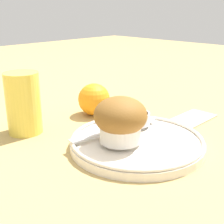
{
  "coord_description": "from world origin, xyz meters",
  "views": [
    {
      "loc": [
        -0.39,
        -0.33,
        0.24
      ],
      "look_at": [
        -0.01,
        0.04,
        0.06
      ],
      "focal_mm": 50.0,
      "sensor_mm": 36.0,
      "label": 1
    }
  ],
  "objects_px": {
    "butter_knife": "(115,130)",
    "juice_glass": "(23,103)",
    "orange_fruit": "(94,99)",
    "muffin": "(120,120)"
  },
  "relations": [
    {
      "from": "muffin",
      "to": "juice_glass",
      "type": "relative_size",
      "value": 0.75
    },
    {
      "from": "butter_knife",
      "to": "juice_glass",
      "type": "height_order",
      "value": "juice_glass"
    },
    {
      "from": "muffin",
      "to": "orange_fruit",
      "type": "distance_m",
      "value": 0.2
    },
    {
      "from": "juice_glass",
      "to": "muffin",
      "type": "bearing_deg",
      "value": -70.94
    },
    {
      "from": "butter_knife",
      "to": "juice_glass",
      "type": "relative_size",
      "value": 1.56
    },
    {
      "from": "butter_knife",
      "to": "orange_fruit",
      "type": "xyz_separation_m",
      "value": [
        0.07,
        0.13,
        0.01
      ]
    },
    {
      "from": "muffin",
      "to": "juice_glass",
      "type": "height_order",
      "value": "juice_glass"
    },
    {
      "from": "orange_fruit",
      "to": "muffin",
      "type": "bearing_deg",
      "value": -119.73
    },
    {
      "from": "butter_knife",
      "to": "muffin",
      "type": "bearing_deg",
      "value": -116.89
    },
    {
      "from": "juice_glass",
      "to": "orange_fruit",
      "type": "bearing_deg",
      "value": -6.73
    }
  ]
}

